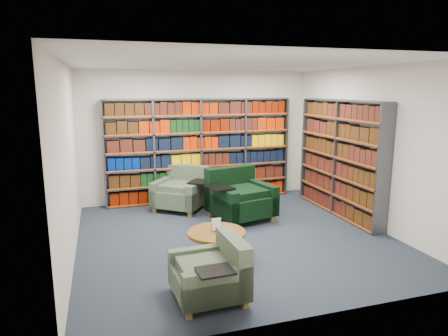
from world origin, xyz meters
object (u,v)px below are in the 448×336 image
object	(u,v)px
chair_teal_left	(183,192)
chair_teal_front	(215,274)
coffee_table	(216,237)
chair_green_right	(238,198)

from	to	relation	value
chair_teal_left	chair_teal_front	distance (m)	3.69
coffee_table	chair_green_right	bearing A→B (deg)	61.17
chair_green_right	chair_teal_left	bearing A→B (deg)	133.58
chair_teal_front	coffee_table	bearing A→B (deg)	72.96
chair_teal_left	chair_teal_front	size ratio (longest dim) A/B	1.37
chair_green_right	coffee_table	size ratio (longest dim) A/B	1.57
chair_teal_front	chair_green_right	bearing A→B (deg)	65.61
chair_teal_left	coffee_table	world-z (taller)	chair_teal_left
chair_teal_front	coffee_table	size ratio (longest dim) A/B	1.13
chair_green_right	chair_teal_front	bearing A→B (deg)	-114.39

